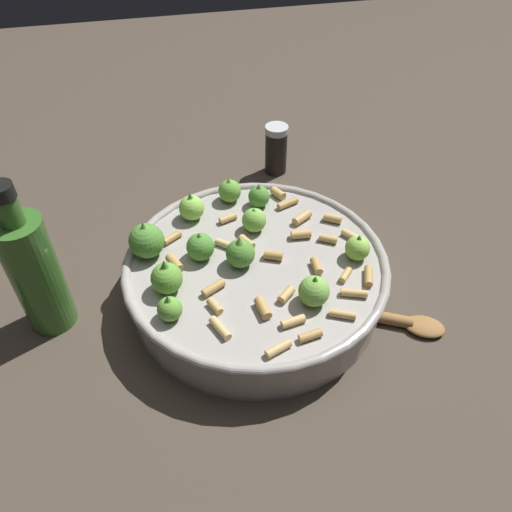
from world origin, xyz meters
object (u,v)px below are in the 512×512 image
Objects in this scene: cooking_pan at (254,273)px; olive_oil_bottle at (35,272)px; pepper_shaker at (276,149)px; wooden_spoon at (375,316)px.

cooking_pan is 0.27m from olive_oil_bottle.
olive_oil_bottle is (0.38, 0.27, 0.04)m from pepper_shaker.
pepper_shaker is 0.47m from olive_oil_bottle.
cooking_pan is 0.17m from wooden_spoon.
cooking_pan is 1.62× the size of olive_oil_bottle.
cooking_pan reaches higher than pepper_shaker.
cooking_pan is at bearing 69.33° from pepper_shaker.
wooden_spoon is at bearing 149.63° from cooking_pan.
cooking_pan is 0.31m from pepper_shaker.
wooden_spoon is (-0.04, 0.37, -0.04)m from pepper_shaker.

